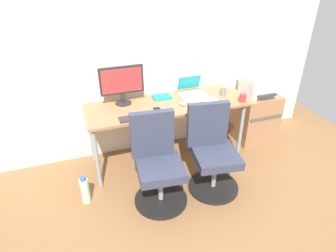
{
  "coord_description": "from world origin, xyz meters",
  "views": [
    {
      "loc": [
        -0.97,
        -2.82,
        2.17
      ],
      "look_at": [
        0.0,
        -0.05,
        0.49
      ],
      "focal_mm": 31.39,
      "sensor_mm": 36.0,
      "label": 1
    }
  ],
  "objects_px": {
    "water_bottle_on_floor": "(85,190)",
    "office_chair_left": "(158,164)",
    "coffee_mug": "(243,98)",
    "printer": "(259,85)",
    "desktop_monitor": "(122,83)",
    "side_cabinet": "(254,116)",
    "office_chair_right": "(212,153)",
    "open_laptop": "(191,90)"
  },
  "relations": [
    {
      "from": "open_laptop",
      "to": "coffee_mug",
      "type": "xyz_separation_m",
      "value": [
        0.46,
        -0.39,
        -0.01
      ]
    },
    {
      "from": "office_chair_left",
      "to": "desktop_monitor",
      "type": "distance_m",
      "value": 0.98
    },
    {
      "from": "side_cabinet",
      "to": "desktop_monitor",
      "type": "bearing_deg",
      "value": 177.7
    },
    {
      "from": "office_chair_left",
      "to": "open_laptop",
      "type": "xyz_separation_m",
      "value": [
        0.67,
        0.77,
        0.38
      ]
    },
    {
      "from": "side_cabinet",
      "to": "coffee_mug",
      "type": "bearing_deg",
      "value": -143.46
    },
    {
      "from": "office_chair_right",
      "to": "desktop_monitor",
      "type": "height_order",
      "value": "desktop_monitor"
    },
    {
      "from": "printer",
      "to": "coffee_mug",
      "type": "distance_m",
      "value": 0.54
    },
    {
      "from": "office_chair_left",
      "to": "water_bottle_on_floor",
      "type": "relative_size",
      "value": 3.03
    },
    {
      "from": "side_cabinet",
      "to": "printer",
      "type": "xyz_separation_m",
      "value": [
        0.0,
        -0.0,
        0.44
      ]
    },
    {
      "from": "open_laptop",
      "to": "side_cabinet",
      "type": "bearing_deg",
      "value": -3.86
    },
    {
      "from": "office_chair_left",
      "to": "desktop_monitor",
      "type": "height_order",
      "value": "desktop_monitor"
    },
    {
      "from": "open_laptop",
      "to": "office_chair_right",
      "type": "bearing_deg",
      "value": -95.97
    },
    {
      "from": "office_chair_left",
      "to": "coffee_mug",
      "type": "xyz_separation_m",
      "value": [
        1.14,
        0.39,
        0.37
      ]
    },
    {
      "from": "printer",
      "to": "water_bottle_on_floor",
      "type": "xyz_separation_m",
      "value": [
        -2.29,
        -0.53,
        -0.62
      ]
    },
    {
      "from": "water_bottle_on_floor",
      "to": "open_laptop",
      "type": "relative_size",
      "value": 1.0
    },
    {
      "from": "desktop_monitor",
      "to": "water_bottle_on_floor",
      "type": "bearing_deg",
      "value": -132.91
    },
    {
      "from": "open_laptop",
      "to": "water_bottle_on_floor",
      "type": "bearing_deg",
      "value": -156.71
    },
    {
      "from": "coffee_mug",
      "to": "water_bottle_on_floor",
      "type": "bearing_deg",
      "value": -173.48
    },
    {
      "from": "printer",
      "to": "coffee_mug",
      "type": "relative_size",
      "value": 4.35
    },
    {
      "from": "water_bottle_on_floor",
      "to": "coffee_mug",
      "type": "xyz_separation_m",
      "value": [
        1.85,
        0.21,
        0.65
      ]
    },
    {
      "from": "office_chair_right",
      "to": "open_laptop",
      "type": "height_order",
      "value": "open_laptop"
    },
    {
      "from": "side_cabinet",
      "to": "water_bottle_on_floor",
      "type": "bearing_deg",
      "value": -166.82
    },
    {
      "from": "open_laptop",
      "to": "coffee_mug",
      "type": "bearing_deg",
      "value": -39.64
    },
    {
      "from": "printer",
      "to": "open_laptop",
      "type": "bearing_deg",
      "value": 176.08
    },
    {
      "from": "side_cabinet",
      "to": "office_chair_right",
      "type": "bearing_deg",
      "value": -144.01
    },
    {
      "from": "office_chair_right",
      "to": "open_laptop",
      "type": "xyz_separation_m",
      "value": [
        0.08,
        0.78,
        0.38
      ]
    },
    {
      "from": "office_chair_left",
      "to": "coffee_mug",
      "type": "distance_m",
      "value": 1.26
    },
    {
      "from": "desktop_monitor",
      "to": "office_chair_left",
      "type": "bearing_deg",
      "value": -79.05
    },
    {
      "from": "desktop_monitor",
      "to": "open_laptop",
      "type": "bearing_deg",
      "value": -0.58
    },
    {
      "from": "water_bottle_on_floor",
      "to": "office_chair_left",
      "type": "bearing_deg",
      "value": -14.0
    },
    {
      "from": "printer",
      "to": "desktop_monitor",
      "type": "distance_m",
      "value": 1.74
    },
    {
      "from": "desktop_monitor",
      "to": "printer",
      "type": "bearing_deg",
      "value": -2.33
    },
    {
      "from": "water_bottle_on_floor",
      "to": "open_laptop",
      "type": "xyz_separation_m",
      "value": [
        1.39,
        0.6,
        0.66
      ]
    },
    {
      "from": "printer",
      "to": "water_bottle_on_floor",
      "type": "bearing_deg",
      "value": -166.85
    },
    {
      "from": "side_cabinet",
      "to": "open_laptop",
      "type": "xyz_separation_m",
      "value": [
        -0.9,
        0.06,
        0.48
      ]
    },
    {
      "from": "water_bottle_on_floor",
      "to": "open_laptop",
      "type": "height_order",
      "value": "open_laptop"
    },
    {
      "from": "office_chair_right",
      "to": "printer",
      "type": "xyz_separation_m",
      "value": [
        0.98,
        0.71,
        0.34
      ]
    },
    {
      "from": "desktop_monitor",
      "to": "coffee_mug",
      "type": "relative_size",
      "value": 5.22
    },
    {
      "from": "office_chair_right",
      "to": "printer",
      "type": "distance_m",
      "value": 1.26
    },
    {
      "from": "office_chair_right",
      "to": "water_bottle_on_floor",
      "type": "height_order",
      "value": "office_chair_right"
    },
    {
      "from": "office_chair_left",
      "to": "coffee_mug",
      "type": "bearing_deg",
      "value": 18.91
    },
    {
      "from": "side_cabinet",
      "to": "printer",
      "type": "height_order",
      "value": "printer"
    }
  ]
}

